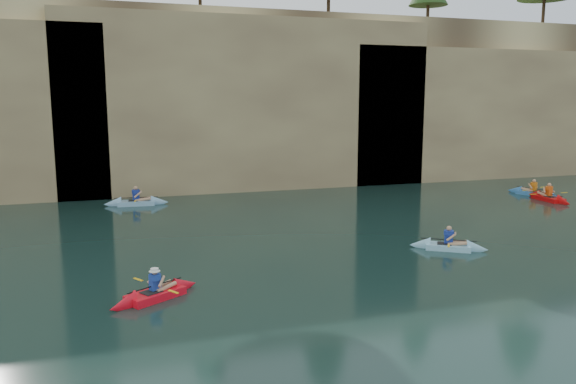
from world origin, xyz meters
name	(u,v)px	position (x,y,z in m)	size (l,w,h in m)	color
ground	(389,316)	(0.00, 0.00, 0.00)	(160.00, 160.00, 0.00)	black
cliff	(202,98)	(0.00, 30.00, 6.00)	(70.00, 16.00, 12.00)	tan
cliff_slab_center	(252,102)	(2.00, 22.60, 5.70)	(24.00, 2.40, 11.40)	tan
cliff_slab_east	(508,112)	(22.00, 22.60, 4.92)	(26.00, 2.40, 9.84)	tan
sea_cave_center	(161,170)	(-4.00, 21.95, 1.60)	(3.50, 1.00, 3.20)	black
sea_cave_east	(368,152)	(10.00, 21.95, 2.25)	(5.00, 1.00, 4.50)	black
main_kayaker	(155,294)	(-6.00, 3.37, 0.15)	(3.04, 2.25, 1.16)	red
kayaker_ltblue_near	(448,246)	(5.52, 5.44, 0.15)	(2.92, 2.28, 1.20)	#8AC8E6
kayaker_red_far	(548,198)	(17.40, 12.99, 0.16)	(2.54, 3.57, 1.30)	red
kayaker_ltblue_mid	(136,202)	(-5.71, 19.00, 0.17)	(3.60, 2.63, 1.35)	#7BAACE
kayaker_blue_east	(533,193)	(17.90, 14.79, 0.15)	(2.33, 3.54, 1.24)	#3879C1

